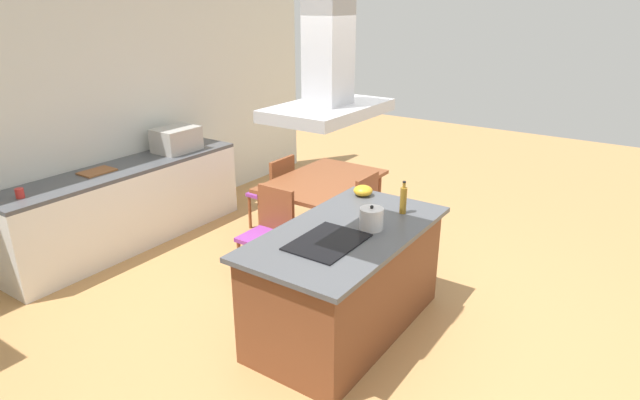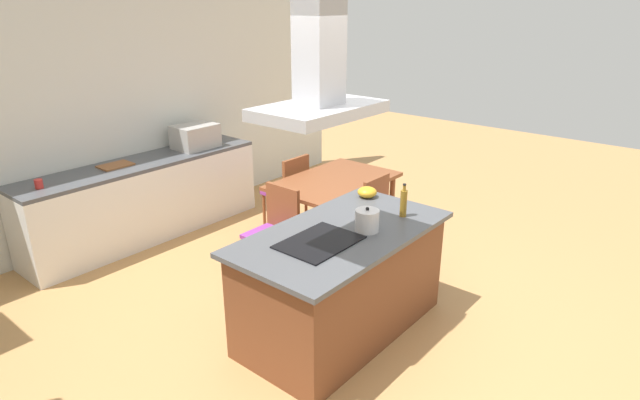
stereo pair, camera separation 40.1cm
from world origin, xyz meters
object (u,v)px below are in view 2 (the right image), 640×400
object	(u,v)px
mixing_bowl	(367,192)
chair_facing_back_wall	(290,187)
countertop_microwave	(195,136)
coffee_mug_red	(39,184)
range_hood	(319,79)
cutting_board	(115,165)
chair_at_left_end	(276,225)
olive_oil_bottle	(404,203)
cooktop	(319,242)
dining_table	(334,187)
chair_facing_island	(384,215)
tea_kettle	(367,220)

from	to	relation	value
mixing_bowl	chair_facing_back_wall	world-z (taller)	mixing_bowl
countertop_microwave	coffee_mug_red	size ratio (longest dim) A/B	5.56
range_hood	cutting_board	bearing A→B (deg)	88.91
mixing_bowl	chair_at_left_end	size ratio (longest dim) A/B	0.20
cutting_board	countertop_microwave	bearing A→B (deg)	-2.74
olive_oil_bottle	chair_facing_back_wall	xyz separation A→B (m)	(0.73, 1.98, -0.51)
cooktop	coffee_mug_red	bearing A→B (deg)	105.62
cooktop	coffee_mug_red	size ratio (longest dim) A/B	6.67
cutting_board	chair_at_left_end	world-z (taller)	cutting_board
olive_oil_bottle	range_hood	bearing A→B (deg)	166.36
dining_table	chair_facing_island	world-z (taller)	chair_facing_island
countertop_microwave	chair_facing_island	size ratio (longest dim) A/B	0.56
cooktop	olive_oil_bottle	world-z (taller)	olive_oil_bottle
mixing_bowl	range_hood	bearing A→B (deg)	-164.34
mixing_bowl	chair_at_left_end	bearing A→B (deg)	113.81
tea_kettle	mixing_bowl	world-z (taller)	tea_kettle
mixing_bowl	countertop_microwave	size ratio (longest dim) A/B	0.35
tea_kettle	cutting_board	size ratio (longest dim) A/B	0.71
dining_table	range_hood	bearing A→B (deg)	-144.79
cutting_board	chair_facing_island	distance (m)	2.94
mixing_bowl	tea_kettle	bearing A→B (deg)	-145.00
olive_oil_bottle	coffee_mug_red	bearing A→B (deg)	118.27
tea_kettle	range_hood	world-z (taller)	range_hood
range_hood	dining_table	bearing A→B (deg)	35.21
cooktop	countertop_microwave	bearing A→B (deg)	69.11
coffee_mug_red	chair_facing_back_wall	bearing A→B (deg)	-24.07
cooktop	mixing_bowl	bearing A→B (deg)	15.66
countertop_microwave	chair_facing_back_wall	distance (m)	1.31
cooktop	chair_facing_back_wall	xyz separation A→B (m)	(1.57, 1.78, -0.40)
cutting_board	dining_table	xyz separation A→B (m)	(1.52, -1.82, -0.24)
countertop_microwave	chair_facing_back_wall	size ratio (longest dim) A/B	0.56
tea_kettle	olive_oil_bottle	distance (m)	0.44
olive_oil_bottle	cutting_board	distance (m)	3.23
cutting_board	chair_facing_island	bearing A→B (deg)	-58.59
dining_table	chair_at_left_end	xyz separation A→B (m)	(-0.92, 0.00, -0.16)
cooktop	range_hood	distance (m)	1.20
tea_kettle	dining_table	size ratio (longest dim) A/B	0.17
range_hood	coffee_mug_red	bearing A→B (deg)	105.62
cutting_board	mixing_bowl	bearing A→B (deg)	-69.93
coffee_mug_red	range_hood	world-z (taller)	range_hood
range_hood	olive_oil_bottle	bearing A→B (deg)	-13.64
chair_facing_island	chair_at_left_end	bearing A→B (deg)	143.99
tea_kettle	coffee_mug_red	size ratio (longest dim) A/B	2.68
mixing_bowl	chair_facing_island	bearing A→B (deg)	16.03
tea_kettle	coffee_mug_red	distance (m)	3.21
tea_kettle	cutting_board	xyz separation A→B (m)	(-0.35, 3.07, -0.08)
range_hood	chair_at_left_end	bearing A→B (deg)	59.34
cooktop	chair_facing_back_wall	size ratio (longest dim) A/B	0.67
olive_oil_bottle	dining_table	xyz separation A→B (m)	(0.73, 1.31, -0.35)
coffee_mug_red	chair_at_left_end	world-z (taller)	coffee_mug_red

